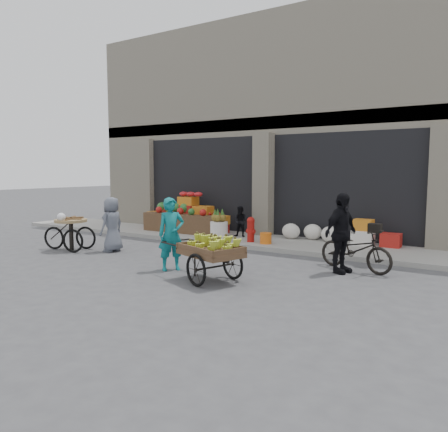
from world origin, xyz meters
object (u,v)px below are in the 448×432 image
Objects in this scene: banana_cart at (209,249)px; vendor_grey at (112,224)px; seated_person at (241,222)px; pineapple_bin at (219,230)px; vendor_woman at (171,234)px; tricycle_cart at (71,229)px; bicycle at (355,249)px; orange_bucket at (266,238)px; fire_hydrant at (251,228)px; cyclist at (341,233)px.

vendor_grey is (-3.89, 1.18, 0.09)m from banana_cart.
pineapple_bin is at bearing -133.69° from seated_person.
vendor_woman is 1.07× the size of tricycle_cart.
pineapple_bin is 0.30× the size of bicycle.
seated_person reaches higher than orange_bucket.
banana_cart is (2.31, -3.91, 0.26)m from pineapple_bin.
vendor_woman is 2.81m from vendor_grey.
fire_hydrant is 4.05m from banana_cart.
seated_person is 0.54× the size of bicycle.
orange_bucket is at bearing -40.26° from seated_person.
tricycle_cart reaches higher than orange_bucket.
vendor_woman reaches higher than bicycle.
seated_person reaches higher than tricycle_cart.
cyclist reaches higher than bicycle.
banana_cart reaches higher than fire_hydrant.
fire_hydrant is 0.49× the size of tricycle_cart.
cyclist is (5.82, 0.85, 0.12)m from vendor_grey.
vendor_grey is 0.86× the size of cyclist.
pineapple_bin is 0.75m from seated_person.
fire_hydrant is at bearing 83.81° from bicycle.
tricycle_cart is (-3.03, -3.81, -0.02)m from seated_person.
pineapple_bin is 1.61m from orange_bucket.
tricycle_cart is (-4.23, -3.11, 0.30)m from orange_bucket.
cyclist is at bearing -34.12° from orange_bucket.
seated_person is (-1.20, 0.70, 0.31)m from orange_bucket.
banana_cart is 1.55× the size of vendor_grey.
bicycle is at bearing -18.55° from pineapple_bin.
pineapple_bin is 3.18m from vendor_grey.
seated_person is at bearing 137.12° from fire_hydrant.
orange_bucket is 0.14× the size of banana_cart.
cyclist is at bearing 170.56° from bicycle.
fire_hydrant is at bearing 76.77° from cyclist.
vendor_grey is at bearing 118.82° from bicycle.
vendor_grey is (-1.97, -3.34, 0.13)m from seated_person.
tricycle_cart is (-3.74, 0.37, -0.21)m from vendor_woman.
pineapple_bin is at bearing 53.50° from vendor_woman.
tricycle_cart is at bearing -168.54° from banana_cart.
orange_bucket is at bearing 81.06° from bicycle.
cyclist reaches higher than fire_hydrant.
banana_cart is 2.80m from cyclist.
bicycle is at bearing -21.66° from vendor_woman.
vendor_grey reaches higher than tricycle_cart.
banana_cart is 3.23m from bicycle.
cyclist reaches higher than pineapple_bin.
bicycle reaches higher than orange_bucket.
vendor_grey reaches higher than fire_hydrant.
orange_bucket is (1.60, -0.10, -0.10)m from pineapple_bin.
fire_hydrant reaches higher than pineapple_bin.
seated_person is 0.64× the size of tricycle_cart.
bicycle is at bearing -23.32° from fire_hydrant.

